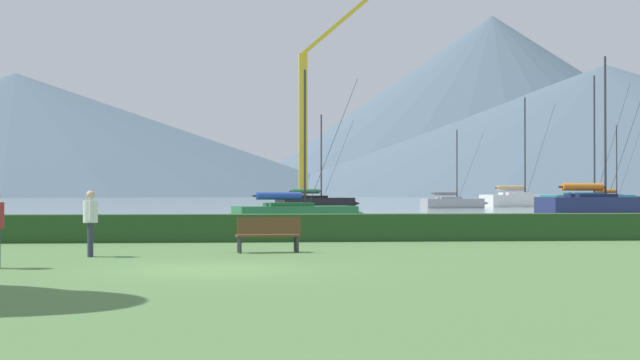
% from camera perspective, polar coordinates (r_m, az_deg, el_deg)
% --- Properties ---
extents(ground_plane, '(1000.00, 1000.00, 0.00)m').
position_cam_1_polar(ground_plane, '(19.91, -6.59, -5.38)').
color(ground_plane, '#517A42').
extents(harbor_water, '(320.00, 246.00, 0.00)m').
position_cam_1_polar(harbor_water, '(156.85, -5.35, -1.25)').
color(harbor_water, '#8C9EA3').
rests_on(harbor_water, ground_plane).
extents(hedge_line, '(80.00, 1.20, 0.88)m').
position_cam_1_polar(hedge_line, '(30.87, -6.08, -2.88)').
color(hedge_line, '#284C23').
rests_on(hedge_line, ground_plane).
extents(sailboat_slip_0, '(7.81, 3.82, 8.70)m').
position_cam_1_polar(sailboat_slip_0, '(106.75, 17.21, -1.16)').
color(sailboat_slip_0, black).
rests_on(sailboat_slip_0, harbor_water).
extents(sailboat_slip_3, '(6.81, 2.99, 7.45)m').
position_cam_1_polar(sailboat_slip_3, '(90.73, 8.01, -1.34)').
color(sailboat_slip_3, '#9E9EA3').
rests_on(sailboat_slip_3, harbor_water).
extents(sailboat_slip_5, '(6.80, 3.33, 7.45)m').
position_cam_1_polar(sailboat_slip_5, '(45.25, -1.41, -2.04)').
color(sailboat_slip_5, '#236B38').
rests_on(sailboat_slip_5, harbor_water).
extents(sailboat_slip_6, '(9.21, 4.22, 10.57)m').
position_cam_1_polar(sailboat_slip_6, '(65.27, 16.39, -1.41)').
color(sailboat_slip_6, navy).
rests_on(sailboat_slip_6, harbor_water).
extents(sailboat_slip_7, '(9.31, 4.84, 11.22)m').
position_cam_1_polar(sailboat_slip_7, '(99.09, 11.96, -1.15)').
color(sailboat_slip_7, white).
rests_on(sailboat_slip_7, harbor_water).
extents(sailboat_slip_8, '(7.74, 4.26, 8.26)m').
position_cam_1_polar(sailboat_slip_8, '(81.88, -0.22, -1.36)').
color(sailboat_slip_8, black).
rests_on(sailboat_slip_8, harbor_water).
extents(sailboat_slip_9, '(9.43, 4.38, 11.94)m').
position_cam_1_polar(sailboat_slip_9, '(87.67, 15.88, -1.20)').
color(sailboat_slip_9, '#19707A').
rests_on(sailboat_slip_9, harbor_water).
extents(park_bench_near_path, '(1.73, 0.66, 0.95)m').
position_cam_1_polar(park_bench_near_path, '(25.19, -3.12, -3.18)').
color(park_bench_near_path, brown).
rests_on(park_bench_near_path, ground_plane).
extents(person_standing_walker, '(0.36, 0.56, 1.65)m').
position_cam_1_polar(person_standing_walker, '(24.27, -13.64, -2.22)').
color(person_standing_walker, '#2D3347').
rests_on(person_standing_walker, ground_plane).
extents(dock_crane, '(7.87, 2.00, 20.93)m').
position_cam_1_polar(dock_crane, '(92.01, -0.84, 2.66)').
color(dock_crane, '#333338').
rests_on(dock_crane, ground_plane).
extents(distant_hill_west_ridge, '(302.90, 302.90, 36.72)m').
position_cam_1_polar(distant_hill_west_ridge, '(399.05, 17.28, 1.78)').
color(distant_hill_west_ridge, '#425666').
rests_on(distant_hill_west_ridge, ground_plane).
extents(distant_hill_central_peak, '(252.44, 252.44, 43.12)m').
position_cam_1_polar(distant_hill_central_peak, '(350.60, -17.83, 2.64)').
color(distant_hill_central_peak, '#4C6070').
rests_on(distant_hill_central_peak, ground_plane).
extents(distant_hill_east_ridge, '(242.68, 242.68, 45.24)m').
position_cam_1_polar(distant_hill_east_ridge, '(342.20, 16.79, 2.89)').
color(distant_hill_east_ridge, '#4C6070').
rests_on(distant_hill_east_ridge, ground_plane).
extents(distant_hill_far_shoulder, '(203.84, 203.84, 71.18)m').
position_cam_1_polar(distant_hill_far_shoulder, '(382.22, 10.30, 4.46)').
color(distant_hill_far_shoulder, '#4C6070').
rests_on(distant_hill_far_shoulder, ground_plane).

